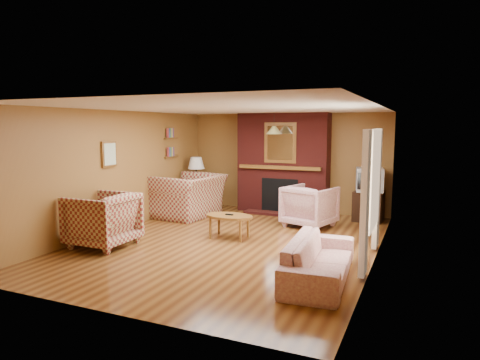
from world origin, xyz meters
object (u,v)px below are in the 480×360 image
at_px(plaid_armchair, 102,220).
at_px(crt_tv, 369,180).
at_px(plaid_loveseat, 189,196).
at_px(floral_sofa, 319,259).
at_px(table_lamp, 196,169).
at_px(side_table, 197,197).
at_px(floral_armchair, 310,206).
at_px(tv_stand, 368,206).
at_px(fireplace, 283,164).
at_px(coffee_table, 229,218).

bearing_deg(plaid_armchair, crt_tv, 134.27).
distance_m(plaid_loveseat, floral_sofa, 4.73).
relative_size(table_lamp, crt_tv, 1.06).
xyz_separation_m(plaid_loveseat, side_table, (-0.25, 0.82, -0.17)).
bearing_deg(floral_armchair, table_lamp, 4.37).
relative_size(side_table, tv_stand, 0.96).
distance_m(fireplace, crt_tv, 2.07).
xyz_separation_m(fireplace, table_lamp, (-2.10, -0.53, -0.16)).
relative_size(floral_sofa, table_lamp, 2.83).
height_order(plaid_loveseat, coffee_table, plaid_loveseat).
height_order(plaid_loveseat, tv_stand, plaid_loveseat).
bearing_deg(tv_stand, floral_sofa, -88.06).
xyz_separation_m(fireplace, floral_armchair, (0.99, -1.22, -0.75)).
relative_size(floral_armchair, crt_tv, 1.47).
relative_size(floral_sofa, coffee_table, 2.11).
distance_m(coffee_table, tv_stand, 3.38).
xyz_separation_m(table_lamp, crt_tv, (4.15, 0.34, -0.10)).
relative_size(floral_sofa, side_table, 3.03).
bearing_deg(crt_tv, table_lamp, -175.26).
bearing_deg(table_lamp, floral_sofa, -42.65).
relative_size(floral_sofa, floral_armchair, 2.04).
bearing_deg(plaid_armchair, floral_sofa, 88.30).
height_order(fireplace, coffee_table, fireplace).
distance_m(fireplace, table_lamp, 2.17).
xyz_separation_m(floral_armchair, coffee_table, (-1.14, -1.54, -0.04)).
height_order(tv_stand, crt_tv, crt_tv).
height_order(fireplace, floral_armchair, fireplace).
bearing_deg(crt_tv, plaid_armchair, -135.50).
height_order(floral_sofa, crt_tv, crt_tv).
xyz_separation_m(floral_armchair, table_lamp, (-3.09, 0.68, 0.59)).
xyz_separation_m(plaid_armchair, crt_tv, (4.00, 3.93, 0.45)).
height_order(fireplace, side_table, fireplace).
xyz_separation_m(floral_armchair, side_table, (-3.09, 0.68, -0.11)).
xyz_separation_m(floral_sofa, coffee_table, (-2.05, 1.47, 0.11)).
bearing_deg(plaid_armchair, plaid_loveseat, 177.71).
height_order(plaid_armchair, side_table, plaid_armchair).
relative_size(floral_sofa, crt_tv, 2.99).
xyz_separation_m(fireplace, plaid_loveseat, (-1.85, -1.35, -0.70)).
bearing_deg(tv_stand, plaid_loveseat, -159.30).
height_order(floral_armchair, coffee_table, floral_armchair).
bearing_deg(crt_tv, coffee_table, -130.64).
distance_m(fireplace, floral_sofa, 4.71).
relative_size(plaid_armchair, floral_armchair, 1.09).
height_order(plaid_loveseat, floral_armchair, plaid_loveseat).
xyz_separation_m(fireplace, crt_tv, (2.05, -0.19, -0.26)).
xyz_separation_m(plaid_armchair, side_table, (-0.15, 3.59, -0.15)).
bearing_deg(tv_stand, table_lamp, -171.11).
relative_size(plaid_armchair, side_table, 1.62).
height_order(floral_armchair, tv_stand, floral_armchair).
bearing_deg(tv_stand, side_table, -171.11).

